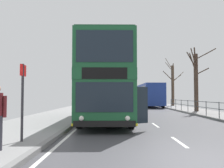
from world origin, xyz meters
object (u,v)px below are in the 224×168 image
object	(u,v)px
bare_tree_far_00	(196,80)
bare_tree_far_01	(173,84)
bus_stop_sign_near	(23,93)
background_bus_far_lane	(149,95)
double_decker_bus_main	(106,83)

from	to	relation	value
bare_tree_far_00	bare_tree_far_01	world-z (taller)	bare_tree_far_01
bus_stop_sign_near	bare_tree_far_00	world-z (taller)	bare_tree_far_00
bus_stop_sign_near	background_bus_far_lane	bearing A→B (deg)	74.18
bus_stop_sign_near	bare_tree_far_01	size ratio (longest dim) A/B	0.34
bare_tree_far_00	bare_tree_far_01	distance (m)	13.26
bare_tree_far_00	double_decker_bus_main	bearing A→B (deg)	-134.95
double_decker_bus_main	background_bus_far_lane	size ratio (longest dim) A/B	1.01
background_bus_far_lane	double_decker_bus_main	bearing A→B (deg)	-105.07
double_decker_bus_main	background_bus_far_lane	distance (m)	21.09
double_decker_bus_main	bare_tree_far_01	world-z (taller)	bare_tree_far_01
bare_tree_far_00	bare_tree_far_01	xyz separation A→B (m)	(0.91, 13.23, 0.18)
background_bus_far_lane	bus_stop_sign_near	size ratio (longest dim) A/B	4.40
double_decker_bus_main	bus_stop_sign_near	world-z (taller)	double_decker_bus_main
background_bus_far_lane	bare_tree_far_00	xyz separation A→B (m)	(2.65, -12.21, 1.34)
double_decker_bus_main	bare_tree_far_01	xyz separation A→B (m)	(9.04, 21.38, 0.92)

